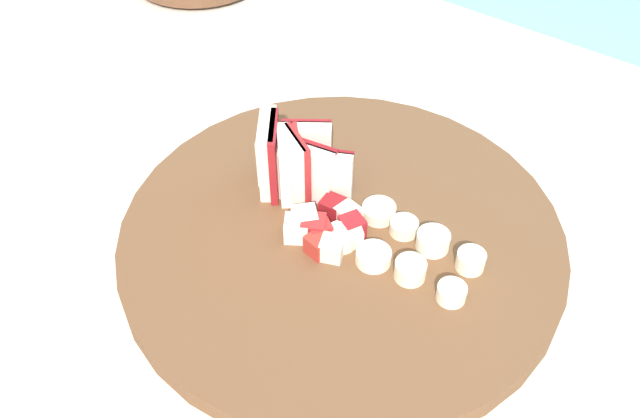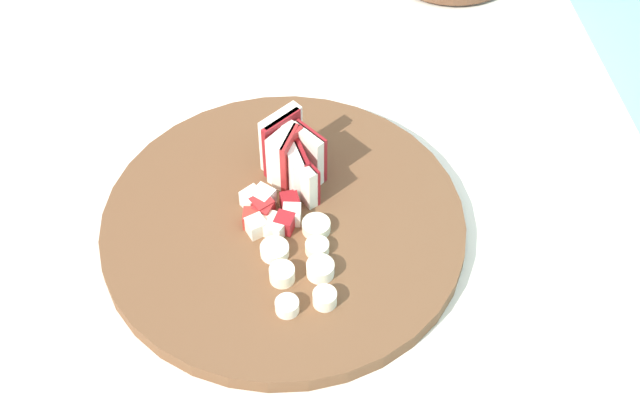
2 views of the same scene
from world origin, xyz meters
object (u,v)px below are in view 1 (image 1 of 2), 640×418
object	(u,v)px
cutting_board	(341,237)
apple_dice_pile	(324,228)
banana_slice_rows	(405,248)
apple_wedge_fan	(293,165)

from	to	relation	value
cutting_board	apple_dice_pile	xyz separation A→B (m)	(-0.01, -0.01, 0.02)
apple_dice_pile	banana_slice_rows	bearing A→B (deg)	19.86
cutting_board	banana_slice_rows	xyz separation A→B (m)	(0.06, 0.01, 0.02)
banana_slice_rows	apple_wedge_fan	bearing A→B (deg)	177.00
apple_wedge_fan	apple_dice_pile	size ratio (longest dim) A/B	1.40
apple_wedge_fan	banana_slice_rows	distance (m)	0.12
apple_dice_pile	banana_slice_rows	world-z (taller)	apple_dice_pile
cutting_board	apple_dice_pile	world-z (taller)	apple_dice_pile
apple_wedge_fan	banana_slice_rows	bearing A→B (deg)	-3.00
cutting_board	banana_slice_rows	bearing A→B (deg)	8.86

